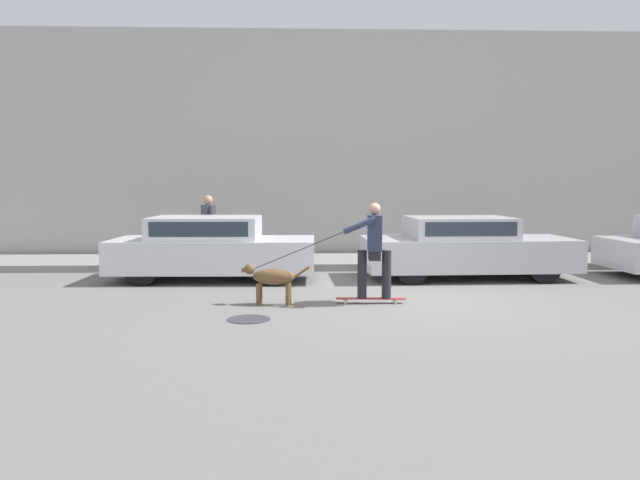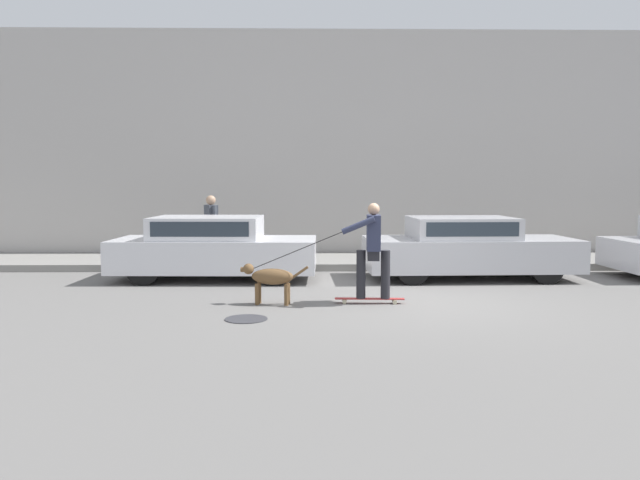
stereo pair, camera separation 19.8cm
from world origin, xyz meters
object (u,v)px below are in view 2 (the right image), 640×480
at_px(parked_car_0, 214,248).
at_px(skateboarder, 373,247).
at_px(dog, 270,278).
at_px(pedestrian_with_bag, 211,225).
at_px(parked_car_1, 467,248).

bearing_deg(parked_car_0, skateboarder, -40.38).
distance_m(parked_car_0, skateboarder, 4.04).
height_order(dog, pedestrian_with_bag, pedestrian_with_bag).
height_order(parked_car_0, parked_car_1, parked_car_0).
relative_size(parked_car_0, pedestrian_with_bag, 2.70).
distance_m(parked_car_1, skateboarder, 3.52).
relative_size(parked_car_0, skateboarder, 1.62).
height_order(skateboarder, pedestrian_with_bag, pedestrian_with_bag).
relative_size(parked_car_1, dog, 3.87).
height_order(dog, skateboarder, skateboarder).
height_order(parked_car_0, dog, parked_car_0).
distance_m(parked_car_0, dog, 3.05).
xyz_separation_m(dog, skateboarder, (1.67, 0.05, 0.49)).
xyz_separation_m(parked_car_0, pedestrian_with_bag, (-0.33, 1.78, 0.37)).
distance_m(parked_car_1, dog, 4.79).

